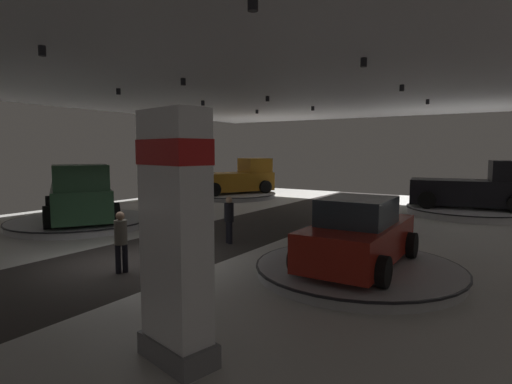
% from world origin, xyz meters
% --- Properties ---
extents(ground, '(24.00, 44.00, 0.06)m').
position_xyz_m(ground, '(0.00, 0.00, -0.02)').
color(ground, silver).
extents(ceiling_with_spotlights, '(24.00, 44.00, 0.39)m').
position_xyz_m(ceiling_with_spotlights, '(0.00, 0.00, 5.55)').
color(ceiling_with_spotlights, silver).
extents(brand_sign_pylon, '(1.38, 0.91, 3.71)m').
position_xyz_m(brand_sign_pylon, '(4.99, -3.36, 1.93)').
color(brand_sign_pylon, slate).
rests_on(brand_sign_pylon, ground).
extents(display_platform_mid_left, '(5.68, 5.68, 0.30)m').
position_xyz_m(display_platform_mid_left, '(-6.10, 2.59, 0.17)').
color(display_platform_mid_left, '#B7B7BC').
rests_on(display_platform_mid_left, ground).
extents(pickup_truck_mid_left, '(5.61, 4.63, 2.30)m').
position_xyz_m(pickup_truck_mid_left, '(-5.82, 2.42, 1.24)').
color(pickup_truck_mid_left, '#2D5638').
rests_on(pickup_truck_mid_left, display_platform_mid_left).
extents(display_platform_deep_right, '(5.68, 5.68, 0.36)m').
position_xyz_m(display_platform_deep_right, '(7.16, 14.61, 0.20)').
color(display_platform_deep_right, silver).
rests_on(display_platform_deep_right, ground).
extents(pickup_truck_deep_right, '(5.57, 3.32, 2.30)m').
position_xyz_m(pickup_truck_deep_right, '(7.48, 14.66, 1.29)').
color(pickup_truck_deep_right, black).
rests_on(pickup_truck_deep_right, display_platform_deep_right).
extents(display_platform_deep_left, '(5.74, 5.74, 0.30)m').
position_xyz_m(display_platform_deep_left, '(-6.90, 14.48, 0.17)').
color(display_platform_deep_left, '#B7B7BC').
rests_on(display_platform_deep_left, ground).
extents(pickup_truck_deep_left, '(4.45, 5.67, 2.30)m').
position_xyz_m(pickup_truck_deep_left, '(-6.75, 14.77, 1.23)').
color(pickup_truck_deep_left, '#B77519').
rests_on(pickup_truck_deep_left, display_platform_deep_left).
extents(display_platform_mid_right, '(5.15, 5.15, 0.27)m').
position_xyz_m(display_platform_mid_right, '(5.86, 2.21, 0.15)').
color(display_platform_mid_right, '#B7B7BC').
rests_on(display_platform_mid_right, ground).
extents(display_car_mid_right, '(2.26, 4.26, 1.71)m').
position_xyz_m(display_car_mid_right, '(5.86, 2.18, 1.04)').
color(display_car_mid_right, maroon).
rests_on(display_car_mid_right, display_platform_mid_right).
extents(visitor_walking_near, '(0.32, 0.32, 1.59)m').
position_xyz_m(visitor_walking_near, '(0.70, -0.87, 0.91)').
color(visitor_walking_near, black).
rests_on(visitor_walking_near, ground).
extents(visitor_walking_far, '(0.32, 0.32, 1.59)m').
position_xyz_m(visitor_walking_far, '(1.02, 3.33, 0.91)').
color(visitor_walking_far, black).
rests_on(visitor_walking_far, ground).
extents(stanchion_a, '(0.28, 0.28, 1.01)m').
position_xyz_m(stanchion_a, '(-2.65, 3.77, 0.37)').
color(stanchion_a, '#333338').
rests_on(stanchion_a, ground).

